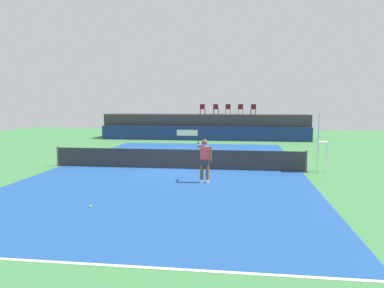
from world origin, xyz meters
name	(u,v)px	position (x,y,z in m)	size (l,w,h in m)	color
ground_plane	(186,159)	(0.00, 3.00, 0.00)	(48.00, 48.00, 0.00)	#3D7A42
court_inner	(177,168)	(0.00, 0.00, 0.00)	(12.00, 22.00, 0.00)	#1C478C
line_near_baseline	(84,264)	(0.00, -10.95, 0.01)	(12.00, 0.10, 0.00)	white
sponsor_wall	(204,134)	(-0.01, 13.50, 0.60)	(18.00, 0.22, 1.20)	navy
spectator_platform	(206,126)	(0.00, 15.30, 1.10)	(18.00, 2.80, 2.20)	#38383D
spectator_chair_far_left	(203,109)	(-0.30, 15.35, 2.69)	(0.45, 0.45, 0.89)	#561919
spectator_chair_left	(216,109)	(0.92, 14.98, 2.69)	(0.45, 0.45, 0.89)	#561919
spectator_chair_center	(228,109)	(1.97, 15.41, 2.69)	(0.47, 0.47, 0.89)	#561919
spectator_chair_right	(241,109)	(3.08, 15.08, 2.69)	(0.45, 0.45, 0.89)	#561919
spectator_chair_far_right	(253,109)	(4.20, 15.11, 2.69)	(0.48, 0.48, 0.89)	#561919
umpire_chair	(321,138)	(6.82, 0.01, 1.59)	(0.49, 0.49, 2.76)	white
tennis_net	(177,159)	(0.00, 0.00, 0.47)	(12.40, 0.02, 0.95)	#2D2D2D
net_post_near	(58,156)	(-6.20, 0.00, 0.50)	(0.10, 0.10, 1.00)	#4C4C51
net_post_far	(306,161)	(6.20, 0.00, 0.50)	(0.10, 0.10, 1.00)	#4C4C51
tennis_player	(205,159)	(1.68, -2.99, 0.96)	(0.68, 1.12, 1.77)	white
tennis_ball	(90,206)	(-1.49, -7.07, 0.04)	(0.07, 0.07, 0.07)	#D8EA33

